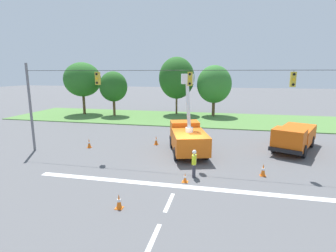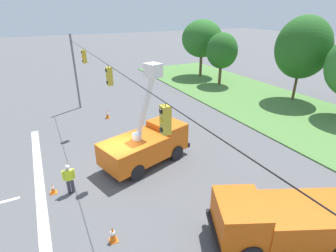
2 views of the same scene
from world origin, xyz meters
name	(u,v)px [view 1 (image 1 of 2)]	position (x,y,z in m)	size (l,w,h in m)	color
ground_plane	(187,161)	(0.00, 0.00, 0.00)	(200.00, 200.00, 0.00)	#565659
grass_verge	(206,119)	(0.00, 18.00, 0.05)	(56.00, 12.00, 0.10)	#517F3D
lane_markings	(171,198)	(0.00, -5.90, 0.00)	(17.60, 15.25, 0.01)	silver
signal_gantry	(188,102)	(0.00, 0.00, 4.43)	(26.20, 0.33, 7.20)	slate
tree_far_west	(82,80)	(-18.93, 18.50, 5.40)	(5.50, 5.80, 8.00)	brown
tree_west	(113,87)	(-13.73, 18.10, 4.41)	(4.15, 3.83, 6.64)	brown
tree_centre	(177,78)	(-4.82, 21.40, 5.64)	(5.37, 5.57, 8.79)	brown
tree_east	(214,84)	(0.85, 21.24, 4.75)	(5.07, 4.76, 7.53)	brown
utility_truck_bucket_lift	(188,136)	(-0.30, 2.11, 1.38)	(4.08, 6.30, 6.36)	orange
utility_truck_support_near	(294,136)	(8.36, 4.83, 1.18)	(4.84, 6.87, 2.16)	#D6560F
road_worker	(194,162)	(0.82, -2.87, 1.00)	(0.26, 0.65, 1.77)	#383842
traffic_cone_foreground_left	(89,143)	(-8.92, 1.74, 0.40)	(0.36, 0.36, 0.81)	orange
traffic_cone_foreground_right	(156,140)	(-3.45, 3.94, 0.40)	(0.36, 0.36, 0.81)	orange
traffic_cone_mid_left	(263,170)	(5.09, -1.74, 0.40)	(0.36, 0.36, 0.80)	orange
traffic_cone_near_bucket	(119,201)	(-2.24, -7.52, 0.36)	(0.36, 0.36, 0.73)	orange
traffic_cone_lane_edge_a	(185,178)	(0.40, -3.77, 0.28)	(0.36, 0.36, 0.59)	orange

